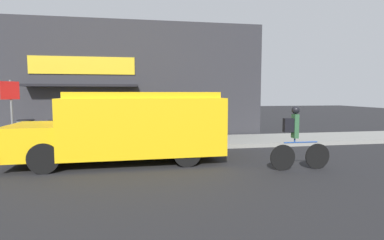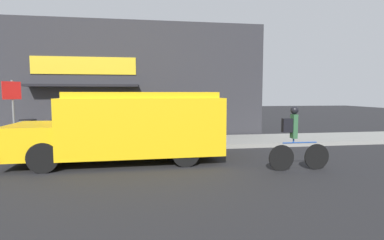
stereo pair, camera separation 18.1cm
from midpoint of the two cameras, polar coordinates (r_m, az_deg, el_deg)
The scene contains 7 objects.
ground_plane at distance 10.83m, azimuth -18.23°, elevation -5.97°, with size 70.00×70.00×0.00m, color #232326.
sidewalk at distance 12.04m, azimuth -17.28°, elevation -4.47°, with size 28.00×2.52×0.15m.
storefront at distance 13.32m, azimuth -16.75°, elevation 7.20°, with size 14.38×0.90×5.13m.
school_bus at distance 9.11m, azimuth -11.25°, elevation -1.00°, with size 6.03×2.77×2.06m.
cyclist at distance 8.35m, azimuth 19.71°, elevation -3.62°, with size 1.68×0.21×1.70m.
stop_sign_post at distance 11.80m, azimuth -30.61°, elevation 2.84°, with size 0.45×0.45×2.32m.
trash_bin at distance 13.16m, azimuth -28.40°, elevation -1.80°, with size 0.62×0.62×0.87m.
Camera 2 is at (1.85, -10.50, 2.03)m, focal length 28.00 mm.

